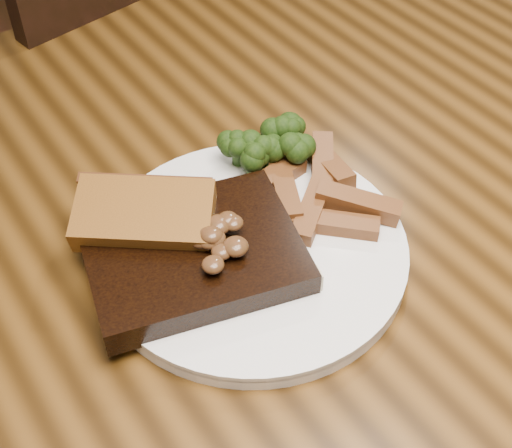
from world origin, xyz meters
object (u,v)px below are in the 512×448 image
Objects in this scene: dining_table at (258,292)px; garlic_bread at (147,232)px; steak at (193,255)px; chair_far at (130,113)px; plate at (253,251)px; potato_wedges at (314,196)px.

garlic_bread reaches higher than dining_table.
chair_far is at bearing 85.93° from steak.
chair_far is 0.66m from plate.
chair_far is 5.03× the size of steak.
plate is (-0.14, -0.58, 0.28)m from chair_far.
potato_wedges is (0.14, -0.05, -0.00)m from garlic_bread.
plate is 2.74× the size of potato_wedges.
steak is 0.13m from potato_wedges.
chair_far reaches higher than garlic_bread.
dining_table is at bearing 164.71° from potato_wedges.
steak and garlic_bread have the same top height.
dining_table is 9.26× the size of steak.
plate is 0.08m from potato_wedges.
garlic_bread is (-0.09, 0.03, 0.12)m from dining_table.
chair_far is at bearing 77.81° from dining_table.
dining_table is 0.15m from garlic_bread.
steak reaches higher than dining_table.
steak is at bearing -169.87° from dining_table.
plate is (-0.02, -0.02, 0.10)m from dining_table.
plate is at bearing 66.29° from chair_far.
garlic_bread is (-0.07, 0.06, 0.02)m from plate.
garlic_bread is at bearing 142.07° from plate.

